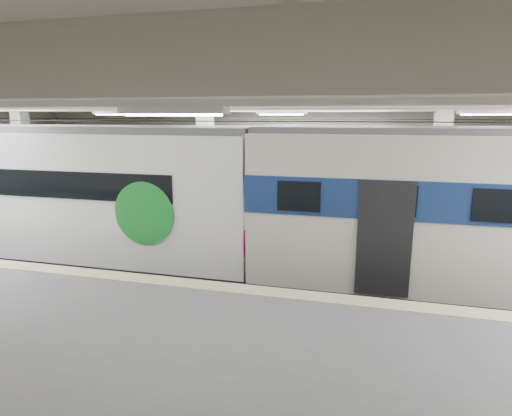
# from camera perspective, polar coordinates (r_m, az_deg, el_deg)

# --- Properties ---
(station_hall) EXTENTS (36.00, 24.00, 5.75)m
(station_hall) POSITION_cam_1_polar(r_m,az_deg,el_deg) (10.50, -0.62, 3.36)
(station_hall) COLOR black
(station_hall) RESTS_ON ground
(modern_emu) EXTENTS (14.13, 2.92, 4.54)m
(modern_emu) POSITION_cam_1_polar(r_m,az_deg,el_deg) (14.55, -19.97, 1.10)
(modern_emu) COLOR white
(modern_emu) RESTS_ON ground
(far_train) EXTENTS (13.84, 3.19, 4.40)m
(far_train) POSITION_cam_1_polar(r_m,az_deg,el_deg) (18.75, -7.20, 4.27)
(far_train) COLOR white
(far_train) RESTS_ON ground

